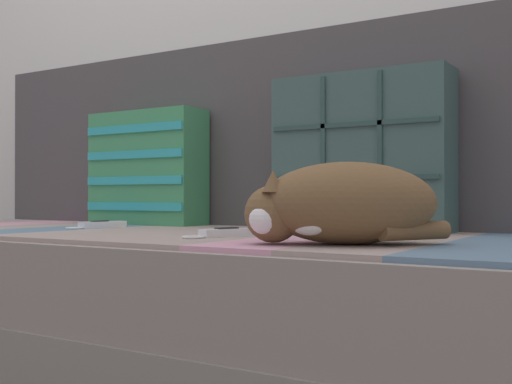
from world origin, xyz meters
The scene contains 8 objects.
ground_plane centered at (0.00, 0.00, 0.00)m, with size 14.00×14.00×0.00m, color #564C47.
couch centered at (0.00, 0.10, 0.18)m, with size 2.07×0.89×0.37m.
sofa_backrest centered at (0.00, 0.48, 0.65)m, with size 2.03×0.14×0.57m.
throw_pillow_quilted centered at (0.48, 0.33, 0.57)m, with size 0.47×0.14×0.41m.
throw_pillow_striped centered at (-0.26, 0.33, 0.55)m, with size 0.40×0.14×0.36m.
sleeping_cat centered at (0.62, -0.13, 0.44)m, with size 0.38×0.33×0.15m.
game_remote_near centered at (-0.22, 0.09, 0.37)m, with size 0.08×0.19×0.02m.
game_remote_far centered at (0.32, -0.05, 0.38)m, with size 0.11×0.20×0.02m.
Camera 1 is at (1.13, -1.23, 0.46)m, focal length 45.00 mm.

